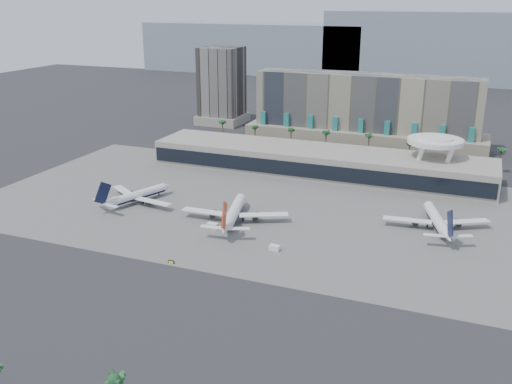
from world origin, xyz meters
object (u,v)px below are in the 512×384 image
at_px(airliner_centre, 234,212).
at_px(taxiway_sign, 171,262).
at_px(service_vehicle_b, 275,248).
at_px(airliner_left, 137,195).
at_px(service_vehicle_a, 213,226).
at_px(airliner_right, 437,220).

relative_size(airliner_centre, taxiway_sign, 18.72).
xyz_separation_m(airliner_centre, service_vehicle_b, (24.23, -19.44, -2.94)).
distance_m(airliner_left, service_vehicle_a, 45.08).
bearing_deg(airliner_right, airliner_left, 170.62).
xyz_separation_m(service_vehicle_a, service_vehicle_b, (29.00, -9.87, -0.12)).
height_order(airliner_centre, airliner_right, airliner_centre).
relative_size(airliner_right, service_vehicle_b, 11.15).
relative_size(airliner_centre, service_vehicle_a, 10.08).
relative_size(airliner_centre, service_vehicle_b, 12.00).
bearing_deg(airliner_centre, taxiway_sign, -109.41).
height_order(airliner_left, airliner_centre, airliner_centre).
relative_size(service_vehicle_a, service_vehicle_b, 1.19).
xyz_separation_m(airliner_left, service_vehicle_b, (71.84, -23.69, -2.50)).
height_order(airliner_left, service_vehicle_a, airliner_left).
xyz_separation_m(service_vehicle_a, taxiway_sign, (0.41, -32.44, -0.54)).
xyz_separation_m(airliner_centre, service_vehicle_a, (-4.77, -9.57, -2.82)).
bearing_deg(airliner_left, airliner_right, 28.82).
xyz_separation_m(airliner_left, airliner_centre, (47.61, -4.25, 0.44)).
relative_size(airliner_right, taxiway_sign, 17.39).
relative_size(service_vehicle_a, taxiway_sign, 1.86).
height_order(airliner_right, service_vehicle_b, airliner_right).
bearing_deg(airliner_centre, service_vehicle_b, -52.23).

